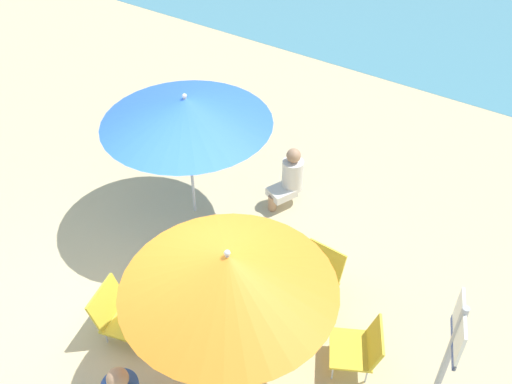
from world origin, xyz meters
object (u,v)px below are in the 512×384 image
beach_chair_d (246,252)px  person_a (290,177)px  beach_chair_a (318,275)px  beach_chair_b (120,312)px  warning_sign (448,357)px  umbrella_blue (186,110)px  beach_chair_c (360,347)px  umbrella_orange (228,272)px

beach_chair_d → person_a: bearing=151.9°
beach_chair_a → beach_chair_b: size_ratio=0.96×
beach_chair_b → warning_sign: warning_sign is taller
umbrella_blue → beach_chair_d: bearing=-23.5°
beach_chair_a → warning_sign: 2.14m
beach_chair_c → person_a: person_a is taller
beach_chair_a → beach_chair_d: beach_chair_d is taller
beach_chair_d → umbrella_blue: bearing=-152.5°
beach_chair_a → beach_chair_c: bearing=57.5°
beach_chair_a → beach_chair_b: beach_chair_a is taller
beach_chair_a → person_a: 1.74m
beach_chair_d → person_a: 1.49m
beach_chair_a → beach_chair_c: (0.85, -0.59, -0.03)m
warning_sign → beach_chair_a: bearing=130.8°
beach_chair_b → umbrella_orange: bearing=-1.7°
beach_chair_c → beach_chair_d: beach_chair_d is taller
person_a → warning_sign: size_ratio=0.48×
beach_chair_b → warning_sign: bearing=-2.3°
beach_chair_c → person_a: size_ratio=0.77×
umbrella_orange → warning_sign: (1.95, 0.43, -0.23)m
umbrella_orange → person_a: size_ratio=2.29×
umbrella_blue → person_a: umbrella_blue is taller
umbrella_blue → person_a: 1.81m
person_a → beach_chair_d: bearing=33.2°
beach_chair_a → umbrella_orange: bearing=-8.3°
beach_chair_b → warning_sign: 3.48m
umbrella_orange → umbrella_blue: size_ratio=0.95×
beach_chair_a → person_a: bearing=-134.7°
warning_sign → umbrella_orange: bearing=172.3°
beach_chair_a → beach_chair_d: (-0.90, -0.18, 0.01)m
umbrella_blue → person_a: size_ratio=2.40×
beach_chair_c → umbrella_orange: bearing=7.0°
umbrella_blue → beach_chair_c: umbrella_blue is taller
beach_chair_c → warning_sign: warning_sign is taller
beach_chair_c → warning_sign: (0.84, -0.34, 0.95)m
person_a → umbrella_orange: bearing=41.5°
beach_chair_a → beach_chair_c: beach_chair_a is taller
beach_chair_c → beach_chair_a: bearing=-63.0°
umbrella_orange → umbrella_blue: bearing=137.8°
beach_chair_b → beach_chair_c: beach_chair_b is taller
person_a → warning_sign: bearing=74.7°
umbrella_orange → warning_sign: 2.01m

